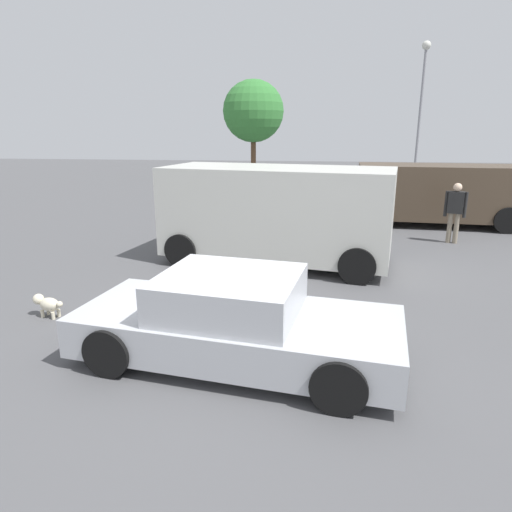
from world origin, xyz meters
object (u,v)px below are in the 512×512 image
object	(u,v)px
dog	(47,304)
light_post_near	(422,92)
van_white	(277,212)
suv_dark	(437,192)
pedestrian	(455,208)
sedan_foreground	(235,321)

from	to	relation	value
dog	light_post_near	size ratio (longest dim) A/B	0.08
dog	van_white	bearing A→B (deg)	-119.75
suv_dark	pedestrian	distance (m)	2.51
dog	van_white	distance (m)	5.18
suv_dark	light_post_near	size ratio (longest dim) A/B	0.70
van_white	sedan_foreground	bearing A→B (deg)	98.78
light_post_near	dog	bearing A→B (deg)	-117.14
pedestrian	light_post_near	bearing A→B (deg)	-167.86
suv_dark	van_white	bearing A→B (deg)	49.79
pedestrian	light_post_near	world-z (taller)	light_post_near
sedan_foreground	pedestrian	bearing A→B (deg)	64.63
pedestrian	van_white	bearing A→B (deg)	-43.02
suv_dark	light_post_near	world-z (taller)	light_post_near
van_white	light_post_near	size ratio (longest dim) A/B	0.74
dog	pedestrian	distance (m)	10.24
sedan_foreground	dog	xyz separation A→B (m)	(-3.35, 1.02, -0.32)
van_white	suv_dark	xyz separation A→B (m)	(4.79, 4.96, -0.13)
sedan_foreground	light_post_near	size ratio (longest dim) A/B	0.61
sedan_foreground	van_white	distance (m)	4.77
sedan_foreground	dog	bearing A→B (deg)	171.48
dog	van_white	xyz separation A→B (m)	(3.51, 3.70, 0.96)
suv_dark	pedestrian	world-z (taller)	suv_dark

